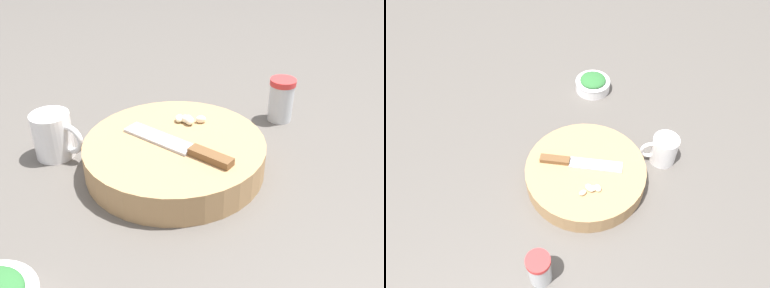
{
  "view_description": "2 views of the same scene",
  "coord_description": "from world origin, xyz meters",
  "views": [
    {
      "loc": [
        0.26,
        0.52,
        0.44
      ],
      "look_at": [
        -0.04,
        -0.01,
        0.07
      ],
      "focal_mm": 40.0,
      "sensor_mm": 36.0,
      "label": 1
    },
    {
      "loc": [
        -0.53,
        -0.33,
        0.83
      ],
      "look_at": [
        0.01,
        0.0,
        0.08
      ],
      "focal_mm": 35.0,
      "sensor_mm": 36.0,
      "label": 2
    }
  ],
  "objects": [
    {
      "name": "ground_plane",
      "position": [
        0.0,
        0.0,
        0.0
      ],
      "size": [
        5.0,
        5.0,
        0.0
      ],
      "primitive_type": "plane",
      "color": "#56514C"
    },
    {
      "name": "herb_bowl",
      "position": [
        0.3,
        0.12,
        0.02
      ],
      "size": [
        0.11,
        0.11,
        0.05
      ],
      "color": "white",
      "rests_on": "ground_plane"
    },
    {
      "name": "chef_knife",
      "position": [
        -0.03,
        -0.02,
        0.06
      ],
      "size": [
        0.11,
        0.21,
        0.01
      ],
      "rotation": [
        0.0,
        0.0,
        3.56
      ],
      "color": "brown",
      "rests_on": "cutting_board"
    },
    {
      "name": "garlic_cloves",
      "position": [
        -0.08,
        -0.09,
        0.06
      ],
      "size": [
        0.06,
        0.05,
        0.02
      ],
      "color": "silver",
      "rests_on": "cutting_board"
    },
    {
      "name": "spice_jar",
      "position": [
        -0.31,
        -0.1,
        0.05
      ],
      "size": [
        0.05,
        0.05,
        0.09
      ],
      "color": "silver",
      "rests_on": "ground_plane"
    },
    {
      "name": "coffee_mug",
      "position": [
        0.15,
        -0.19,
        0.04
      ],
      "size": [
        0.08,
        0.09,
        0.09
      ],
      "color": "white",
      "rests_on": "ground_plane"
    },
    {
      "name": "cutting_board",
      "position": [
        -0.03,
        -0.05,
        0.03
      ],
      "size": [
        0.32,
        0.32,
        0.05
      ],
      "color": "tan",
      "rests_on": "ground_plane"
    }
  ]
}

